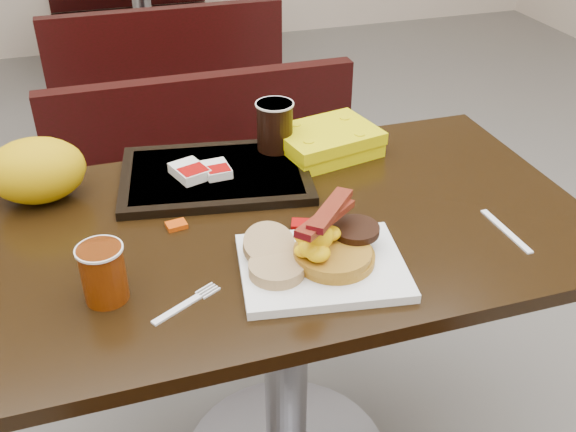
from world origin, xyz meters
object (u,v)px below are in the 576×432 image
object	(u,v)px
table_near	(286,359)
paper_bag	(37,170)
coffee_cup_far	(275,126)
bench_near_n	(220,209)
clamshell	(327,142)
bench_far_s	(164,77)
hashbrown_sleeve_left	(190,171)
fork	(177,309)
tray	(216,175)
coffee_cup_near	(103,274)
table_far	(145,30)
platter	(322,267)
bench_far_n	(131,0)
hashbrown_sleeve_right	(217,170)
pancake_stack	(335,254)
knife	(506,231)

from	to	relation	value
table_near	paper_bag	bearing A→B (deg)	153.21
coffee_cup_far	paper_bag	bearing A→B (deg)	-175.31
bench_near_n	coffee_cup_far	bearing A→B (deg)	-82.23
table_near	clamshell	world-z (taller)	clamshell
bench_far_s	hashbrown_sleeve_left	bearing A→B (deg)	-95.11
bench_near_n	fork	world-z (taller)	fork
table_near	tray	distance (m)	0.45
table_near	coffee_cup_near	world-z (taller)	coffee_cup_near
table_far	coffee_cup_near	world-z (taller)	coffee_cup_near
table_near	hashbrown_sleeve_left	world-z (taller)	hashbrown_sleeve_left
tray	hashbrown_sleeve_left	bearing A→B (deg)	-166.62
coffee_cup_far	coffee_cup_near	bearing A→B (deg)	-135.25
bench_far_s	platter	world-z (taller)	platter
paper_bag	clamshell	bearing A→B (deg)	1.72
platter	coffee_cup_near	bearing A→B (deg)	-177.18
table_near	fork	world-z (taller)	fork
coffee_cup_near	tray	bearing A→B (deg)	53.10
bench_far_n	hashbrown_sleeve_left	bearing A→B (deg)	-92.81
table_far	bench_far_n	bearing A→B (deg)	90.00
coffee_cup_far	clamshell	distance (m)	0.13
table_far	platter	distance (m)	2.80
hashbrown_sleeve_right	paper_bag	distance (m)	0.36
hashbrown_sleeve_left	clamshell	bearing A→B (deg)	-10.40
bench_far_n	pancake_stack	world-z (taller)	pancake_stack
tray	hashbrown_sleeve_left	distance (m)	0.06
fork	hashbrown_sleeve_left	distance (m)	0.42
bench_far_n	clamshell	size ratio (longest dim) A/B	4.50
bench_near_n	coffee_cup_far	world-z (taller)	coffee_cup_far
hashbrown_sleeve_right	table_near	bearing A→B (deg)	-68.10
coffee_cup_near	hashbrown_sleeve_right	bearing A→B (deg)	52.08
table_far	paper_bag	size ratio (longest dim) A/B	6.18
table_near	platter	bearing A→B (deg)	-85.59
table_far	platter	world-z (taller)	platter
coffee_cup_near	hashbrown_sleeve_left	size ratio (longest dim) A/B	1.21
bench_far_s	bench_near_n	bearing A→B (deg)	-90.00
bench_far_s	knife	world-z (taller)	knife
table_near	platter	xyz separation A→B (m)	(0.01, -0.17, 0.38)
paper_bag	table_near	bearing A→B (deg)	-26.79
platter	fork	world-z (taller)	platter
knife	table_far	bearing A→B (deg)	-173.50
platter	tray	distance (m)	0.39
bench_far_s	knife	xyz separation A→B (m)	(0.39, -2.06, 0.39)
platter	bench_near_n	bearing A→B (deg)	99.58
bench_near_n	bench_far_s	xyz separation A→B (m)	(0.00, 1.20, 0.00)
bench_near_n	tray	world-z (taller)	tray
coffee_cup_far	hashbrown_sleeve_right	bearing A→B (deg)	-153.41
bench_far_n	fork	distance (m)	3.53
pancake_stack	coffee_cup_far	bearing A→B (deg)	87.09
bench_far_s	platter	distance (m)	2.11
bench_far_s	fork	distance (m)	2.15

